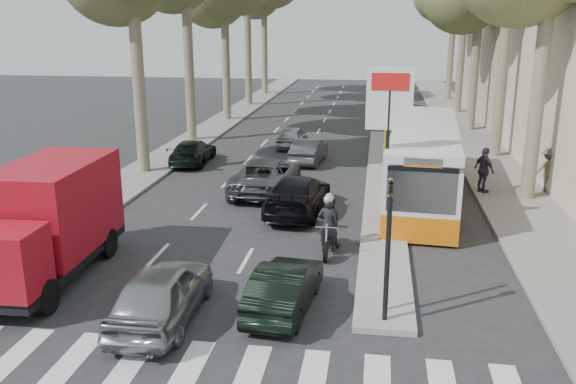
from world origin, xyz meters
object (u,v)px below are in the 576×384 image
at_px(red_truck, 47,220).
at_px(motorcycle, 328,224).
at_px(dark_hatchback, 285,287).
at_px(city_bus, 424,160).
at_px(silver_hatchback, 162,293).

distance_m(red_truck, motorcycle, 8.29).
distance_m(dark_hatchback, red_truck, 7.03).
distance_m(red_truck, city_bus, 14.50).
height_order(silver_hatchback, city_bus, city_bus).
bearing_deg(red_truck, motorcycle, 20.91).
xyz_separation_m(red_truck, motorcycle, (7.61, 3.18, -0.83)).
bearing_deg(motorcycle, dark_hatchback, -100.31).
height_order(dark_hatchback, city_bus, city_bus).
bearing_deg(dark_hatchback, silver_hatchback, 24.97).
xyz_separation_m(dark_hatchback, red_truck, (-6.87, 1.06, 1.08)).
relative_size(city_bus, motorcycle, 5.22).
height_order(city_bus, motorcycle, city_bus).
bearing_deg(silver_hatchback, motorcycle, -125.11).
relative_size(red_truck, motorcycle, 2.73).
bearing_deg(silver_hatchback, red_truck, -27.81).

